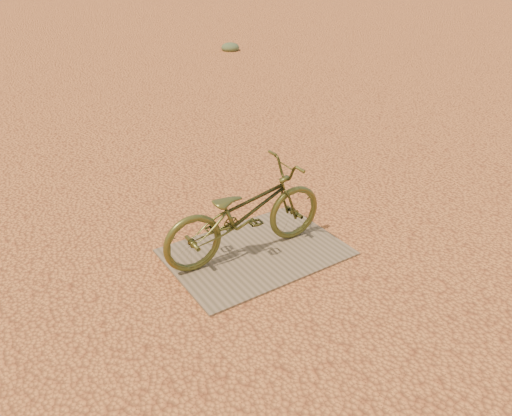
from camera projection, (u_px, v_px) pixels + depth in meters
ground at (251, 295)px, 4.11m from camera, size 120.00×120.00×0.00m
plywood_board at (256, 252)px, 4.66m from camera, size 1.59×1.11×0.02m
bicycle at (245, 212)px, 4.45m from camera, size 1.61×0.61×0.84m
kale_b at (230, 50)px, 13.17m from camera, size 0.47×0.47×0.26m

